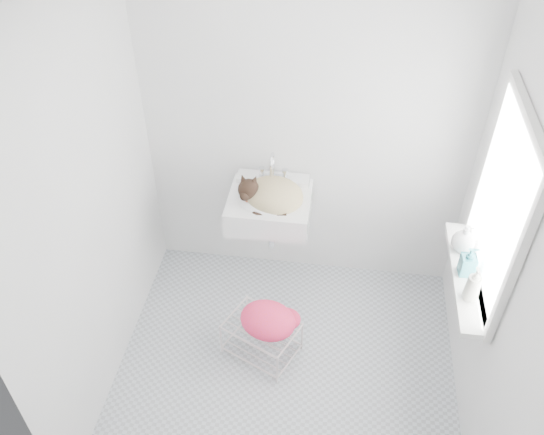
# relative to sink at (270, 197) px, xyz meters

# --- Properties ---
(floor) EXTENTS (2.20, 2.00, 0.02)m
(floor) POSITION_rel_sink_xyz_m (0.21, -0.74, -0.85)
(floor) COLOR #B6BEC5
(floor) RESTS_ON ground
(back_wall) EXTENTS (2.20, 0.02, 2.50)m
(back_wall) POSITION_rel_sink_xyz_m (0.21, 0.26, 0.40)
(back_wall) COLOR white
(back_wall) RESTS_ON ground
(right_wall) EXTENTS (0.02, 2.00, 2.50)m
(right_wall) POSITION_rel_sink_xyz_m (1.31, -0.74, 0.40)
(right_wall) COLOR white
(right_wall) RESTS_ON ground
(left_wall) EXTENTS (0.02, 2.00, 2.50)m
(left_wall) POSITION_rel_sink_xyz_m (-0.89, -0.74, 0.40)
(left_wall) COLOR white
(left_wall) RESTS_ON ground
(window_glass) EXTENTS (0.01, 0.80, 1.00)m
(window_glass) POSITION_rel_sink_xyz_m (1.30, -0.54, 0.50)
(window_glass) COLOR white
(window_glass) RESTS_ON right_wall
(window_frame) EXTENTS (0.04, 0.90, 1.10)m
(window_frame) POSITION_rel_sink_xyz_m (1.28, -0.54, 0.50)
(window_frame) COLOR white
(window_frame) RESTS_ON right_wall
(windowsill) EXTENTS (0.16, 0.88, 0.04)m
(windowsill) POSITION_rel_sink_xyz_m (1.22, -0.54, -0.02)
(windowsill) COLOR white
(windowsill) RESTS_ON right_wall
(sink) EXTENTS (0.55, 0.48, 0.22)m
(sink) POSITION_rel_sink_xyz_m (0.00, 0.00, 0.00)
(sink) COLOR white
(sink) RESTS_ON back_wall
(faucet) EXTENTS (0.20, 0.14, 0.20)m
(faucet) POSITION_rel_sink_xyz_m (-0.00, 0.18, 0.14)
(faucet) COLOR silver
(faucet) RESTS_ON sink
(cat) EXTENTS (0.45, 0.38, 0.26)m
(cat) POSITION_rel_sink_xyz_m (0.01, -0.02, 0.04)
(cat) COLOR tan
(cat) RESTS_ON sink
(wire_rack) EXTENTS (0.53, 0.47, 0.27)m
(wire_rack) POSITION_rel_sink_xyz_m (0.03, -0.61, -0.70)
(wire_rack) COLOR silver
(wire_rack) RESTS_ON floor
(towel) EXTENTS (0.44, 0.38, 0.15)m
(towel) POSITION_rel_sink_xyz_m (0.08, -0.63, -0.55)
(towel) COLOR red
(towel) RESTS_ON wire_rack
(bottle_a) EXTENTS (0.08, 0.08, 0.19)m
(bottle_a) POSITION_rel_sink_xyz_m (1.21, -0.73, 0.00)
(bottle_a) COLOR white
(bottle_a) RESTS_ON windowsill
(bottle_b) EXTENTS (0.09, 0.09, 0.19)m
(bottle_b) POSITION_rel_sink_xyz_m (1.21, -0.54, 0.00)
(bottle_b) COLOR #28727D
(bottle_b) RESTS_ON windowsill
(bottle_c) EXTENTS (0.19, 0.19, 0.18)m
(bottle_c) POSITION_rel_sink_xyz_m (1.21, -0.34, 0.00)
(bottle_c) COLOR silver
(bottle_c) RESTS_ON windowsill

